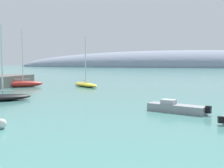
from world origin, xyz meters
The scene contains 6 objects.
distant_ridge centered at (1.36, 233.17, 0.00)m, with size 287.09×55.64×26.86m, color gray.
sailboat_red_near_shore centered at (-19.55, 39.62, 0.62)m, with size 6.60×5.84×10.19m.
sailboat_yellow_outer_mooring centered at (-9.09, 43.54, 0.46)m, with size 7.37×7.08×9.23m.
sailboat_black_end_of_line centered at (-11.45, 22.71, 0.48)m, with size 6.16×6.27×8.76m.
motorboat_grey_foreground centered at (8.52, 20.25, 0.39)m, with size 5.69×3.24×1.09m.
mooring_buoy_white centered at (-2.53, 10.31, 0.34)m, with size 0.69×0.69×0.69m, color silver.
Camera 1 is at (10.03, -6.60, 4.56)m, focal length 47.15 mm.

